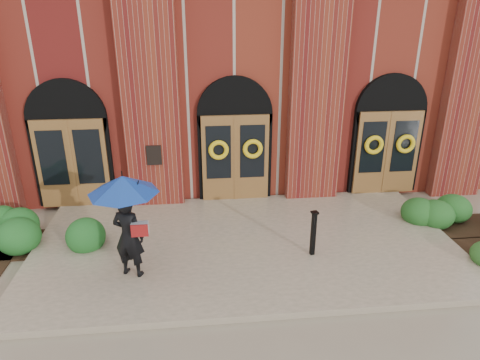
{
  "coord_description": "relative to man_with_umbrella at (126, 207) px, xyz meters",
  "views": [
    {
      "loc": [
        -1.09,
        -8.76,
        5.38
      ],
      "look_at": [
        -0.05,
        1.0,
        1.42
      ],
      "focal_mm": 32.0,
      "sensor_mm": 36.0,
      "label": 1
    }
  ],
  "objects": [
    {
      "name": "hedge_wall_right",
      "position": [
        8.13,
        1.47,
        -1.36
      ],
      "size": [
        2.73,
        1.09,
        0.7
      ],
      "primitive_type": "ellipsoid",
      "color": "#1F501C",
      "rests_on": "ground"
    },
    {
      "name": "landing",
      "position": [
        2.54,
        1.06,
        -1.63
      ],
      "size": [
        10.0,
        5.3,
        0.15
      ],
      "primitive_type": "cube",
      "color": "tan",
      "rests_on": "ground"
    },
    {
      "name": "man_with_umbrella",
      "position": [
        0.0,
        0.0,
        0.0
      ],
      "size": [
        1.8,
        1.8,
        2.22
      ],
      "rotation": [
        0.0,
        0.0,
        2.78
      ],
      "color": "black",
      "rests_on": "landing"
    },
    {
      "name": "hedge_wall_left",
      "position": [
        -2.66,
        1.72,
        -1.31
      ],
      "size": [
        3.11,
        1.24,
        0.8
      ],
      "primitive_type": "ellipsoid",
      "color": "#1C551E",
      "rests_on": "ground"
    },
    {
      "name": "church_building",
      "position": [
        2.54,
        9.69,
        1.79
      ],
      "size": [
        16.2,
        12.53,
        7.0
      ],
      "color": "maroon",
      "rests_on": "ground"
    },
    {
      "name": "ground",
      "position": [
        2.54,
        0.91,
        -1.71
      ],
      "size": [
        90.0,
        90.0,
        0.0
      ],
      "primitive_type": "plane",
      "color": "gray",
      "rests_on": "ground"
    },
    {
      "name": "metal_post",
      "position": [
        3.98,
        0.36,
        -0.99
      ],
      "size": [
        0.17,
        0.17,
        1.07
      ],
      "rotation": [
        0.0,
        0.0,
        0.22
      ],
      "color": "black",
      "rests_on": "landing"
    }
  ]
}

